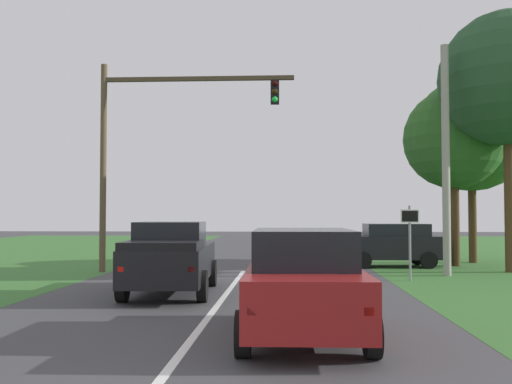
% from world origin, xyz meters
% --- Properties ---
extents(ground_plane, '(120.00, 120.00, 0.00)m').
position_xyz_m(ground_plane, '(0.00, 9.90, 0.00)').
color(ground_plane, '#424244').
extents(red_suv_near, '(2.24, 4.63, 1.91)m').
position_xyz_m(red_suv_near, '(1.96, 5.84, 1.00)').
color(red_suv_near, maroon).
rests_on(red_suv_near, ground_plane).
extents(pickup_truck_lead, '(2.43, 5.28, 1.98)m').
position_xyz_m(pickup_truck_lead, '(-1.51, 11.31, 1.01)').
color(pickup_truck_lead, black).
rests_on(pickup_truck_lead, ground_plane).
extents(traffic_light, '(7.43, 0.40, 7.97)m').
position_xyz_m(traffic_light, '(-3.47, 17.28, 5.24)').
color(traffic_light, brown).
rests_on(traffic_light, ground_plane).
extents(keep_moving_sign, '(0.60, 0.09, 2.48)m').
position_xyz_m(keep_moving_sign, '(5.72, 14.86, 1.59)').
color(keep_moving_sign, gray).
rests_on(keep_moving_sign, ground_plane).
extents(oak_tree_right, '(5.26, 5.26, 8.50)m').
position_xyz_m(oak_tree_right, '(10.09, 22.30, 5.86)').
color(oak_tree_right, '#4C351E').
rests_on(oak_tree_right, ground_plane).
extents(crossing_suv_far, '(4.30, 2.18, 1.80)m').
position_xyz_m(crossing_suv_far, '(6.08, 20.10, 0.95)').
color(crossing_suv_far, black).
rests_on(crossing_suv_far, ground_plane).
extents(utility_pole_right, '(0.28, 0.28, 8.30)m').
position_xyz_m(utility_pole_right, '(7.37, 16.51, 4.15)').
color(utility_pole_right, '#9E998E').
rests_on(utility_pole_right, ground_plane).
extents(extra_tree_1, '(5.17, 5.17, 9.98)m').
position_xyz_m(extra_tree_1, '(10.11, 17.95, 7.37)').
color(extra_tree_1, '#4C351E').
rests_on(extra_tree_1, ground_plane).
extents(extra_tree_2, '(4.28, 4.28, 7.56)m').
position_xyz_m(extra_tree_2, '(8.82, 20.54, 5.40)').
color(extra_tree_2, '#4C351E').
rests_on(extra_tree_2, ground_plane).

